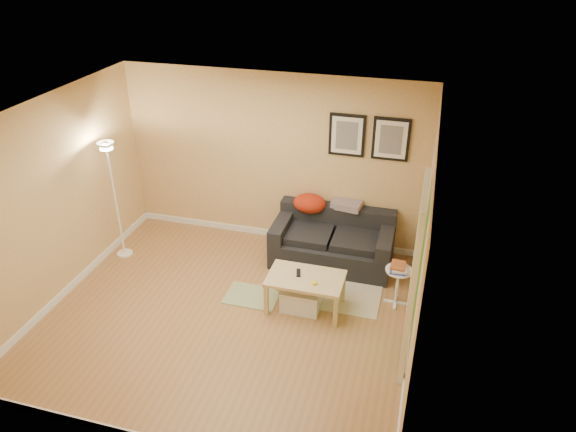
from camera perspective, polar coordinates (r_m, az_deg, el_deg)
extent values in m
plane|color=#9F7044|center=(6.91, -6.40, -10.38)|extent=(4.50, 4.50, 0.00)
plane|color=white|center=(5.64, -7.84, 10.54)|extent=(4.50, 4.50, 0.00)
plane|color=#DEB271|center=(7.86, -1.64, 6.03)|extent=(4.50, 0.00, 4.50)
plane|color=#DEB271|center=(4.73, -16.22, -12.65)|extent=(4.50, 0.00, 4.50)
plane|color=#DEB271|center=(7.27, -23.75, 1.45)|extent=(0.00, 4.00, 4.00)
plane|color=#DEB271|center=(5.79, 14.15, -3.92)|extent=(0.00, 4.00, 4.00)
cube|color=white|center=(8.41, -1.54, -1.87)|extent=(4.50, 0.02, 0.10)
cube|color=white|center=(7.87, -21.91, -6.65)|extent=(0.02, 4.00, 0.10)
cube|color=white|center=(6.53, 12.73, -13.18)|extent=(0.02, 4.00, 0.10)
cube|color=beige|center=(7.24, 4.93, -8.12)|extent=(1.25, 0.85, 0.01)
cube|color=#668C4C|center=(7.16, -3.86, -8.56)|extent=(0.70, 0.50, 0.01)
cube|color=black|center=(6.74, 1.12, -6.11)|extent=(0.09, 0.17, 0.02)
cylinder|color=yellow|center=(6.56, 2.81, -7.17)|extent=(0.07, 0.07, 0.03)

